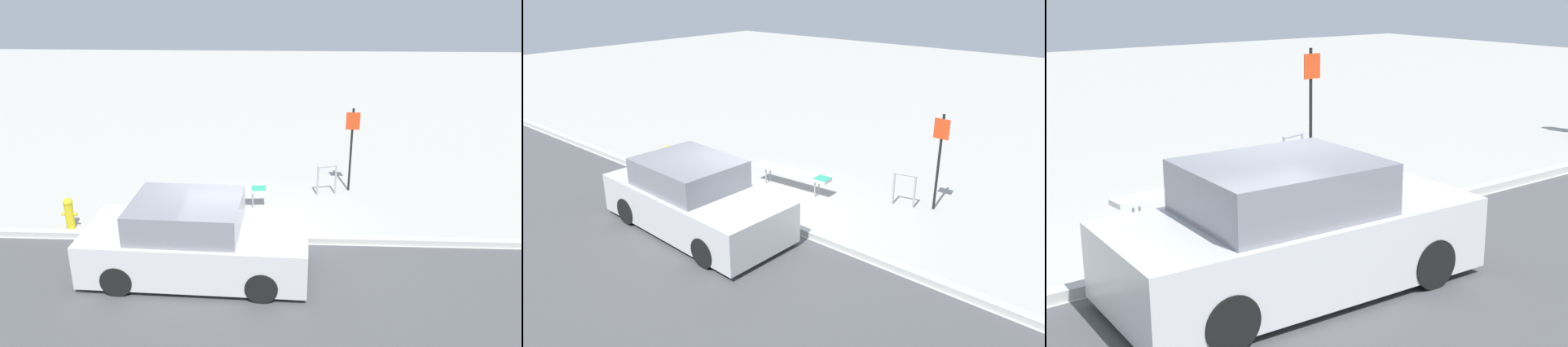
# 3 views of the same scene
# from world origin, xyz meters

# --- Properties ---
(ground_plane) EXTENTS (60.00, 60.00, 0.00)m
(ground_plane) POSITION_xyz_m (0.00, 0.00, 0.00)
(ground_plane) COLOR #ADAAA3
(road_strip) EXTENTS (60.00, 10.00, 0.01)m
(road_strip) POSITION_xyz_m (0.00, -5.15, 0.00)
(road_strip) COLOR #4C4C4F
(road_strip) RESTS_ON ground_plane
(curb) EXTENTS (60.00, 0.20, 0.13)m
(curb) POSITION_xyz_m (0.00, 0.00, 0.07)
(curb) COLOR #B7B7B2
(curb) RESTS_ON ground_plane
(bench) EXTENTS (2.22, 0.52, 0.51)m
(bench) POSITION_xyz_m (-0.50, 1.71, 0.45)
(bench) COLOR #99999E
(bench) RESTS_ON ground_plane
(bike_rack) EXTENTS (0.55, 0.18, 0.83)m
(bike_rack) POSITION_xyz_m (2.18, 2.63, 0.50)
(bike_rack) COLOR #99999E
(bike_rack) RESTS_ON ground_plane
(sign_post) EXTENTS (0.36, 0.08, 2.30)m
(sign_post) POSITION_xyz_m (2.82, 2.94, 1.38)
(sign_post) COLOR black
(sign_post) RESTS_ON ground_plane
(fire_hydrant) EXTENTS (0.36, 0.22, 0.77)m
(fire_hydrant) POSITION_xyz_m (-3.92, 0.40, 0.41)
(fire_hydrant) COLOR gold
(fire_hydrant) RESTS_ON ground_plane
(parked_car_near) EXTENTS (4.36, 2.03, 1.55)m
(parked_car_near) POSITION_xyz_m (-0.68, -1.33, 0.69)
(parked_car_near) COLOR black
(parked_car_near) RESTS_ON ground_plane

